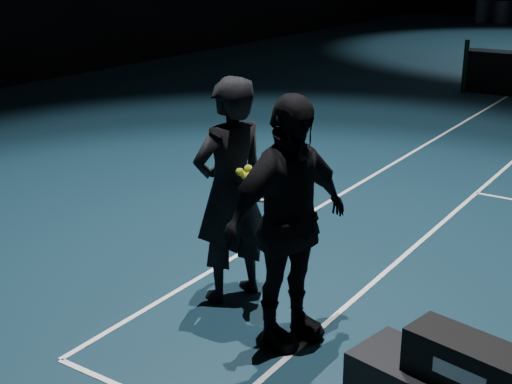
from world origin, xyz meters
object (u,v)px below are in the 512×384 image
(player_a, at_px, (230,191))
(tennis_balls, at_px, (246,174))
(racket_bag, at_px, (467,362))
(racket_lower, at_px, (259,196))
(player_b, at_px, (288,223))
(racket_upper, at_px, (260,187))

(player_a, bearing_deg, tennis_balls, 85.35)
(racket_bag, height_order, racket_lower, racket_lower)
(player_b, height_order, racket_lower, player_b)
(tennis_balls, bearing_deg, player_b, -24.96)
(racket_bag, bearing_deg, player_b, 173.65)
(player_a, relative_size, racket_upper, 2.84)
(racket_bag, height_order, racket_upper, racket_upper)
(racket_lower, height_order, tennis_balls, tennis_balls)
(player_a, height_order, racket_upper, player_a)
(player_b, height_order, tennis_balls, player_b)
(player_a, height_order, racket_lower, player_a)
(racket_upper, bearing_deg, player_a, -178.29)
(racket_bag, distance_m, player_a, 2.49)
(player_a, height_order, tennis_balls, player_a)
(player_b, relative_size, tennis_balls, 16.07)
(player_a, xyz_separation_m, racket_upper, (0.38, -0.13, 0.14))
(racket_bag, relative_size, player_a, 0.37)
(racket_bag, xyz_separation_m, player_b, (-1.54, 0.49, 0.39))
(racket_bag, height_order, tennis_balls, tennis_balls)
(tennis_balls, bearing_deg, player_a, 156.64)
(racket_bag, height_order, player_b, player_b)
(racket_lower, bearing_deg, player_b, 0.00)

